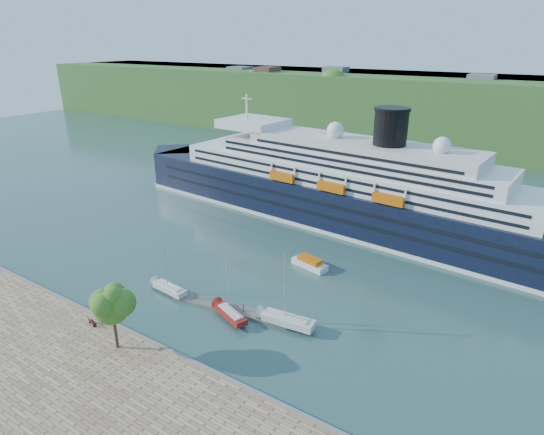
{
  "coord_description": "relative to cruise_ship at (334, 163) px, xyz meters",
  "views": [
    {
      "loc": [
        38.05,
        -31.39,
        36.49
      ],
      "look_at": [
        -2.16,
        30.0,
        7.57
      ],
      "focal_mm": 30.0,
      "sensor_mm": 36.0,
      "label": 1
    }
  ],
  "objects": [
    {
      "name": "cruise_ship",
      "position": [
        0.0,
        0.0,
        0.0
      ],
      "size": [
        111.9,
        24.32,
        24.93
      ],
      "primitive_type": null,
      "rotation": [
        0.0,
        0.0,
        -0.07
      ],
      "color": "black",
      "rests_on": "ground"
    },
    {
      "name": "far_hillside",
      "position": [
        1.41,
        92.82,
        -0.46
      ],
      "size": [
        400.0,
        50.0,
        24.0
      ],
      "primitive_type": "cube",
      "color": "#335F26",
      "rests_on": "ground"
    },
    {
      "name": "floating_pontoon",
      "position": [
        3.74,
        -39.93,
        -12.26
      ],
      "size": [
        18.67,
        5.09,
        0.41
      ],
      "primitive_type": null,
      "rotation": [
        0.0,
        0.0,
        0.15
      ],
      "color": "slate",
      "rests_on": "ground"
    },
    {
      "name": "ground",
      "position": [
        1.41,
        -52.18,
        -12.46
      ],
      "size": [
        400.0,
        400.0,
        0.0
      ],
      "primitive_type": "plane",
      "color": "#2D504C",
      "rests_on": "ground"
    },
    {
      "name": "tender_launch",
      "position": [
        6.85,
        -21.98,
        -11.55
      ],
      "size": [
        6.91,
        3.56,
        1.82
      ],
      "primitive_type": null,
      "rotation": [
        0.0,
        0.0,
        -0.21
      ],
      "color": "#C75B0B",
      "rests_on": "ground"
    },
    {
      "name": "promenade_tree",
      "position": [
        -1.9,
        -55.26,
        -6.77
      ],
      "size": [
        5.67,
        5.67,
        9.4
      ],
      "primitive_type": null,
      "color": "#32631A",
      "rests_on": "promenade"
    },
    {
      "name": "sailboat_white_far",
      "position": [
        12.85,
        -38.92,
        -7.24
      ],
      "size": [
        8.28,
        3.1,
        10.44
      ],
      "primitive_type": null,
      "rotation": [
        0.0,
        0.0,
        0.11
      ],
      "color": "silver",
      "rests_on": "ground"
    },
    {
      "name": "park_bench",
      "position": [
        -8.51,
        -53.95,
        -10.98
      ],
      "size": [
        1.62,
        0.94,
        0.97
      ],
      "primitive_type": null,
      "rotation": [
        0.0,
        0.0,
        -0.22
      ],
      "color": "#401D12",
      "rests_on": "promenade"
    },
    {
      "name": "sailboat_white_near",
      "position": [
        -6.88,
        -41.42,
        -8.14
      ],
      "size": [
        6.83,
        2.42,
        8.65
      ],
      "primitive_type": null,
      "rotation": [
        0.0,
        0.0,
        -0.08
      ],
      "color": "silver",
      "rests_on": "ground"
    },
    {
      "name": "quay_coping",
      "position": [
        1.41,
        -52.38,
        -11.31
      ],
      "size": [
        220.0,
        0.5,
        0.3
      ],
      "primitive_type": "cube",
      "color": "slate",
      "rests_on": "promenade"
    },
    {
      "name": "sailboat_red",
      "position": [
        5.24,
        -41.82,
        -8.15
      ],
      "size": [
        6.9,
        4.06,
        8.62
      ],
      "primitive_type": null,
      "rotation": [
        0.0,
        0.0,
        -0.36
      ],
      "color": "maroon",
      "rests_on": "ground"
    }
  ]
}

